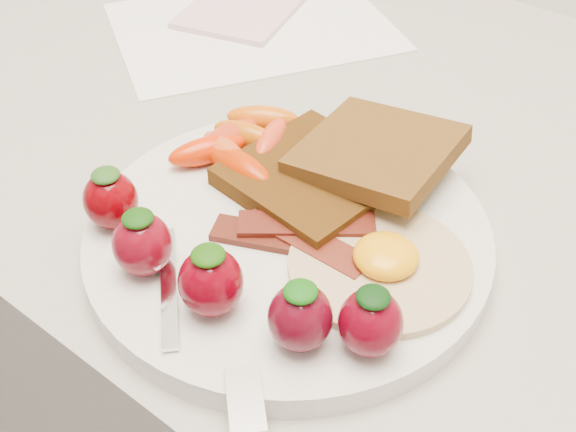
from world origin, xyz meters
The scene contains 10 objects.
plate centered at (0.00, 1.55, 0.91)m, with size 0.27×0.27×0.02m, color silver.
toast_lower centered at (-0.02, 1.60, 0.93)m, with size 0.11×0.11×0.01m, color black.
toast_upper centered at (0.01, 1.63, 0.94)m, with size 0.10×0.10×0.01m, color #3E250C.
fried_egg centered at (0.07, 1.55, 0.92)m, with size 0.14×0.14×0.02m.
bacon_strips centered at (0.01, 1.54, 0.92)m, with size 0.11×0.08×0.01m.
baby_carrots centered at (-0.08, 1.59, 0.93)m, with size 0.09×0.11×0.02m.
strawberries centered at (0.00, 1.48, 0.94)m, with size 0.23×0.07×0.05m.
fork centered at (0.02, 1.45, 0.92)m, with size 0.15×0.09×0.00m.
paper_sheet centered at (-0.23, 1.78, 0.90)m, with size 0.20×0.27×0.00m, color white.
notepad centered at (-0.26, 1.81, 0.91)m, with size 0.10×0.15×0.01m, color beige.
Camera 1 is at (0.22, 1.27, 1.24)m, focal length 45.00 mm.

